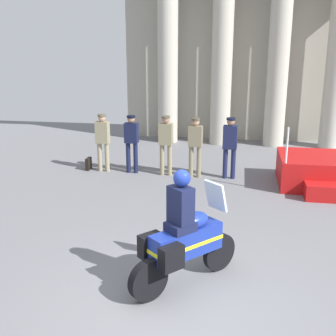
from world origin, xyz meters
TOP-DOWN VIEW (x-y plane):
  - ground_plane at (0.00, 0.00)m, footprint 28.00×28.00m
  - colonnade_backdrop at (0.96, 11.28)m, footprint 9.46×1.59m
  - reviewing_stand at (3.02, 6.14)m, footprint 2.42×2.37m
  - officer_in_row_0 at (-3.19, 6.51)m, footprint 0.40×0.25m
  - officer_in_row_1 at (-2.33, 6.50)m, footprint 0.40×0.25m
  - officer_in_row_2 at (-1.31, 6.41)m, footprint 0.40×0.25m
  - officer_in_row_3 at (-0.48, 6.38)m, footprint 0.40×0.25m
  - officer_in_row_4 at (0.48, 6.41)m, footprint 0.40×0.25m
  - motorcycle_with_rider at (-0.05, 0.65)m, footprint 1.50×1.63m
  - briefcase_on_ground at (-3.69, 6.58)m, footprint 0.10×0.32m

SIDE VIEW (x-z plane):
  - ground_plane at x=0.00m, z-range 0.00..0.00m
  - briefcase_on_ground at x=-3.69m, z-range 0.00..0.36m
  - reviewing_stand at x=3.02m, z-range -0.46..1.23m
  - motorcycle_with_rider at x=-0.05m, z-range -0.16..1.74m
  - officer_in_row_3 at x=-0.48m, z-range 0.15..1.83m
  - officer_in_row_1 at x=-2.33m, z-range 0.15..1.83m
  - officer_in_row_0 at x=-3.19m, z-range 0.15..1.85m
  - officer_in_row_4 at x=0.48m, z-range 0.15..1.86m
  - officer_in_row_2 at x=-1.31m, z-range 0.16..1.87m
  - colonnade_backdrop at x=0.96m, z-range 0.12..7.47m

